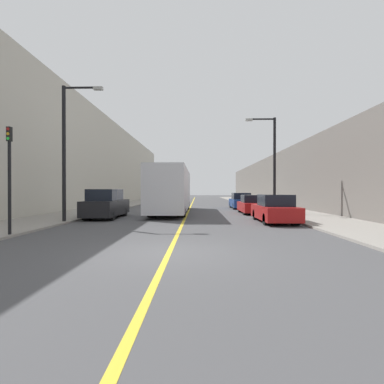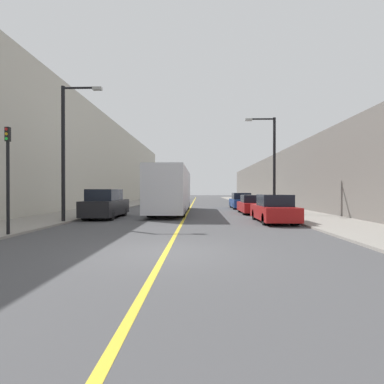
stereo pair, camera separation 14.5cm
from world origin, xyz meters
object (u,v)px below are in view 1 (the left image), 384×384
Objects in this scene: bus at (172,190)px; car_right_far at (241,201)px; car_right_near at (275,210)px; traffic_light at (9,176)px; parked_suv_left at (106,205)px; street_lamp_right at (272,159)px; car_right_mid at (252,205)px; street_lamp_left at (67,145)px.

car_right_far is at bearing 40.82° from bus.
car_right_near is 12.87m from traffic_light.
traffic_light is (-1.30, -7.83, 1.49)m from parked_suv_left.
car_right_far is (6.26, 5.41, -1.14)m from bus.
street_lamp_right is (11.41, 3.11, 3.25)m from parked_suv_left.
car_right_mid is 0.57× the size of street_lamp_left.
bus is 2.80× the size of car_right_near.
parked_suv_left is at bearing 67.56° from street_lamp_left.
parked_suv_left is 10.49m from car_right_near.
street_lamp_left is 1.79× the size of traffic_light.
car_right_mid is at bearing 30.98° from street_lamp_left.
car_right_mid is at bearing 20.84° from parked_suv_left.
parked_suv_left reaches higher than car_right_mid.
parked_suv_left is (-3.83, -4.75, -0.97)m from bus.
car_right_near is at bearing -88.87° from car_right_mid.
car_right_mid is at bearing 91.13° from car_right_near.
parked_suv_left is 4.68m from street_lamp_left.
street_lamp_right reaches higher than car_right_near.
car_right_near reaches higher than car_right_mid.
car_right_far is at bearing 45.19° from parked_suv_left.
street_lamp_right is 1.71× the size of traffic_light.
car_right_far is (-0.00, 6.32, 0.04)m from car_right_mid.
street_lamp_right is at bearing -12.19° from bus.
car_right_near is (10.22, -2.34, -0.16)m from parked_suv_left.
street_lamp_left reaches higher than street_lamp_right.
car_right_near is 0.62× the size of street_lamp_left.
car_right_mid is (10.10, 3.84, -0.21)m from parked_suv_left.
traffic_light is at bearing -90.96° from street_lamp_left.
parked_suv_left is 1.06× the size of car_right_near.
street_lamp_left reaches higher than car_right_mid.
car_right_mid is (6.27, -0.91, -1.19)m from bus.
street_lamp_left is at bearing -149.02° from car_right_mid.
bus is at bearing 171.77° from car_right_mid.
street_lamp_left is at bearing -130.79° from car_right_far.
car_right_far is 21.36m from traffic_light.
car_right_far is 7.94m from street_lamp_right.
car_right_far is (10.10, 10.16, -0.17)m from parked_suv_left.
car_right_near is 0.96× the size of car_right_far.
car_right_mid is at bearing -8.23° from bus.
street_lamp_left is at bearing -123.25° from bus.
traffic_light is at bearing -154.49° from car_right_near.
street_lamp_left is 5.25m from traffic_light.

